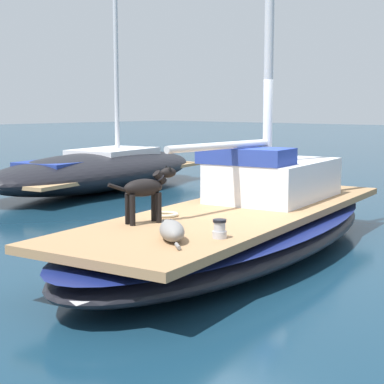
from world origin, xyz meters
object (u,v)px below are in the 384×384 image
Objects in this scene: sailboat_main at (239,232)px; coiled_rope at (166,214)px; dog_black at (146,189)px; dog_grey at (171,230)px; moored_boat_port_side at (100,169)px; deck_winch at (220,229)px.

coiled_rope reaches higher than sailboat_main.
sailboat_main is 23.30× the size of coiled_rope.
coiled_rope is (-0.16, 0.51, -0.40)m from dog_black.
sailboat_main is at bearing 69.88° from coiled_rope.
dog_grey is (0.67, -2.10, 0.43)m from sailboat_main.
moored_boat_port_side reaches higher than dog_black.
dog_black reaches higher than sailboat_main.
dog_grey is 0.53m from deck_winch.
dog_grey reaches higher than deck_winch.
dog_black is at bearing 150.55° from dog_grey.
sailboat_main is 7.58m from moored_boat_port_side.
moored_boat_port_side is (-6.46, 4.29, -0.16)m from coiled_rope.
moored_boat_port_side is at bearing 144.04° from dog_black.
moored_boat_port_side reaches higher than coiled_rope.
sailboat_main is 8.20× the size of dog_black.
coiled_rope is at bearing 136.15° from dog_grey.
deck_winch is at bearing -31.93° from moored_boat_port_side.
deck_winch reaches higher than coiled_rope.
dog_black is 1.29m from deck_winch.
moored_boat_port_side is (-6.86, 3.22, 0.19)m from sailboat_main.
dog_black is 8.20m from moored_boat_port_side.
sailboat_main is 2.24m from dog_grey.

